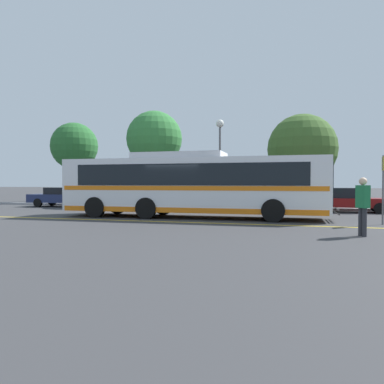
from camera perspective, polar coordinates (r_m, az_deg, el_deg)
name	(u,v)px	position (r m, az deg, el deg)	size (l,w,h in m)	color
ground_plane	(179,218)	(18.13, -2.05, -3.93)	(220.00, 220.00, 0.00)	#38383A
lane_strip_0	(178,222)	(16.07, -2.14, -4.60)	(0.20, 32.58, 0.01)	gold
curb_strip	(220,207)	(24.79, 4.30, -2.32)	(40.58, 0.36, 0.15)	#99999E
transit_bus	(192,184)	(18.09, -0.05, 1.23)	(12.94, 2.93, 3.14)	white
parked_car_0	(64,197)	(27.87, -18.97, -0.70)	(4.87, 2.10, 1.36)	navy
parked_car_1	(149,197)	(25.16, -6.62, -0.75)	(4.74, 2.10, 1.48)	black
parked_car_2	(253,198)	(23.17, 9.30, -0.87)	(4.80, 2.07, 1.52)	black
parked_car_3	(351,200)	(23.32, 23.06, -1.13)	(4.45, 1.99, 1.39)	maroon
pedestrian_0	(363,202)	(12.89, 24.58, -1.46)	(0.41, 0.47, 1.85)	#2D2D33
bus_stop_sign	(383,181)	(16.84, 27.11, 1.46)	(0.07, 0.40, 2.79)	#59595E
street_lamp	(220,142)	(25.55, 4.28, 7.68)	(0.54, 0.54, 5.95)	#59595E
tree_0	(154,139)	(27.91, -5.77, 8.03)	(4.09, 4.09, 6.96)	#513823
tree_2	(302,149)	(29.12, 16.44, 6.35)	(5.11, 5.11, 6.78)	#513823
tree_3	(74,146)	(34.81, -17.50, 6.68)	(4.10, 4.10, 6.98)	#513823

